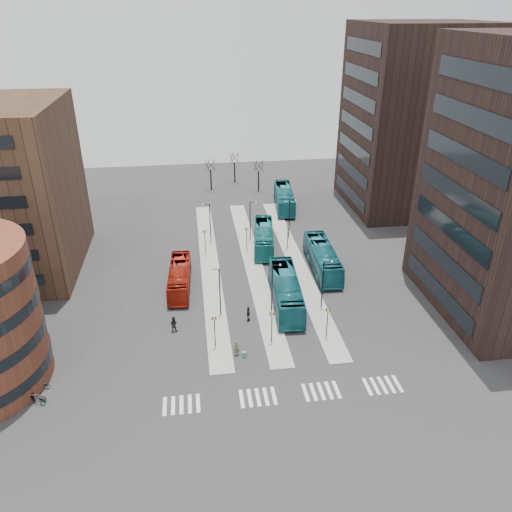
{
  "coord_description": "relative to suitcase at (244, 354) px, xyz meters",
  "views": [
    {
      "loc": [
        -5.95,
        -30.73,
        32.5
      ],
      "look_at": [
        1.41,
        22.8,
        5.0
      ],
      "focal_mm": 35.0,
      "sensor_mm": 36.0,
      "label": 1
    }
  ],
  "objects": [
    {
      "name": "ground",
      "position": [
        1.57,
        -10.05,
        -0.3
      ],
      "size": [
        160.0,
        160.0,
        0.0
      ],
      "primitive_type": "plane",
      "color": "#2A2A2C",
      "rests_on": "ground"
    },
    {
      "name": "bicycle_near",
      "position": [
        -19.43,
        -4.09,
        0.2
      ],
      "size": [
        2.01,
        1.37,
        1.0
      ],
      "primitive_type": "imported",
      "rotation": [
        0.0,
        0.0,
        1.16
      ],
      "color": "gray",
      "rests_on": "ground"
    },
    {
      "name": "commuter_b",
      "position": [
        1.24,
        6.51,
        0.58
      ],
      "size": [
        0.51,
        1.07,
        1.78
      ],
      "primitive_type": "imported",
      "rotation": [
        0.0,
        0.0,
        1.49
      ],
      "color": "black",
      "rests_on": "ground"
    },
    {
      "name": "teal_bus_c",
      "position": [
        12.66,
        17.3,
        1.43
      ],
      "size": [
        3.31,
        12.53,
        3.47
      ],
      "primitive_type": "imported",
      "rotation": [
        0.0,
        0.0,
        -0.03
      ],
      "color": "#16616E",
      "rests_on": "ground"
    },
    {
      "name": "tower_far",
      "position": [
        33.55,
        39.95,
        14.69
      ],
      "size": [
        20.12,
        20.0,
        30.0
      ],
      "color": "black",
      "rests_on": "ground"
    },
    {
      "name": "teal_bus_b",
      "position": [
        5.83,
        25.18,
        1.3
      ],
      "size": [
        4.22,
        11.77,
        3.21
      ],
      "primitive_type": "imported",
      "rotation": [
        0.0,
        0.0,
        -0.14
      ],
      "color": "#167072",
      "rests_on": "ground"
    },
    {
      "name": "teal_bus_d",
      "position": [
        11.86,
        40.79,
        1.43
      ],
      "size": [
        4.24,
        12.69,
        3.47
      ],
      "primitive_type": "imported",
      "rotation": [
        0.0,
        0.0,
        -0.11
      ],
      "color": "#166771",
      "rests_on": "ground"
    },
    {
      "name": "sign_poles",
      "position": [
        3.17,
        12.95,
        2.1
      ],
      "size": [
        12.45,
        22.12,
        3.65
      ],
      "color": "black",
      "rests_on": "ground"
    },
    {
      "name": "teal_bus_a",
      "position": [
        6.12,
        9.46,
        1.49
      ],
      "size": [
        3.88,
        13.04,
        3.58
      ],
      "primitive_type": "imported",
      "rotation": [
        0.0,
        0.0,
        -0.07
      ],
      "color": "#145A65",
      "rests_on": "ground"
    },
    {
      "name": "red_bus",
      "position": [
        -6.47,
        15.02,
        1.2
      ],
      "size": [
        3.05,
        10.89,
        3.0
      ],
      "primitive_type": "imported",
      "rotation": [
        0.0,
        0.0,
        -0.05
      ],
      "color": "maroon",
      "rests_on": "ground"
    },
    {
      "name": "commuter_a",
      "position": [
        -7.19,
        5.56,
        0.62
      ],
      "size": [
        1.06,
        0.92,
        1.84
      ],
      "primitive_type": "imported",
      "rotation": [
        0.0,
        0.0,
        2.86
      ],
      "color": "black",
      "rests_on": "ground"
    },
    {
      "name": "island_left",
      "position": [
        -2.43,
        19.95,
        -0.23
      ],
      "size": [
        2.5,
        45.0,
        0.15
      ],
      "primitive_type": "cube",
      "color": "gray",
      "rests_on": "ground"
    },
    {
      "name": "commuter_c",
      "position": [
        5.08,
        8.04,
        0.55
      ],
      "size": [
        1.15,
        1.27,
        1.71
      ],
      "primitive_type": "imported",
      "rotation": [
        0.0,
        0.0,
        4.1
      ],
      "color": "black",
      "rests_on": "ground"
    },
    {
      "name": "lamp_posts",
      "position": [
        4.21,
        17.95,
        3.27
      ],
      "size": [
        14.04,
        20.24,
        6.12
      ],
      "color": "black",
      "rests_on": "ground"
    },
    {
      "name": "suitcase",
      "position": [
        0.0,
        0.0,
        0.0
      ],
      "size": [
        0.55,
        0.48,
        0.61
      ],
      "primitive_type": "cube",
      "rotation": [
        0.0,
        0.0,
        -0.2
      ],
      "color": "navy",
      "rests_on": "ground"
    },
    {
      "name": "island_mid",
      "position": [
        3.57,
        19.95,
        -0.23
      ],
      "size": [
        2.5,
        45.0,
        0.15
      ],
      "primitive_type": "cube",
      "color": "gray",
      "rests_on": "ground"
    },
    {
      "name": "bicycle_mid",
      "position": [
        -19.43,
        -3.88,
        0.21
      ],
      "size": [
        1.76,
        0.74,
        1.03
      ],
      "primitive_type": "imported",
      "rotation": [
        0.0,
        0.0,
        1.41
      ],
      "color": "gray",
      "rests_on": "ground"
    },
    {
      "name": "bare_trees",
      "position": [
        4.24,
        52.61,
        2.42
      ],
      "size": [
        10.97,
        8.14,
        5.9
      ],
      "color": "black",
      "rests_on": "ground"
    },
    {
      "name": "bicycle_far",
      "position": [
        -19.43,
        -2.17,
        0.1
      ],
      "size": [
        1.54,
        0.59,
        0.8
      ],
      "primitive_type": "imported",
      "rotation": [
        0.0,
        0.0,
        1.53
      ],
      "color": "gray",
      "rests_on": "ground"
    },
    {
      "name": "island_right",
      "position": [
        9.57,
        19.95,
        -0.23
      ],
      "size": [
        2.5,
        45.0,
        0.15
      ],
      "primitive_type": "cube",
      "color": "gray",
      "rests_on": "ground"
    },
    {
      "name": "traveller",
      "position": [
        -0.74,
        0.39,
        0.53
      ],
      "size": [
        0.62,
        0.42,
        1.67
      ],
      "primitive_type": "imported",
      "rotation": [
        0.0,
        0.0,
        0.03
      ],
      "color": "brown",
      "rests_on": "ground"
    },
    {
      "name": "crosswalk_stripes",
      "position": [
        3.32,
        -6.05,
        -0.3
      ],
      "size": [
        22.35,
        2.4,
        0.01
      ],
      "color": "silver",
      "rests_on": "ground"
    }
  ]
}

